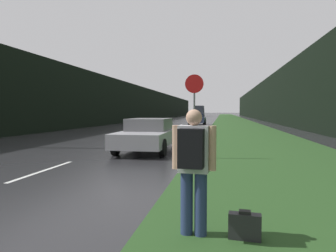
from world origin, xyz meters
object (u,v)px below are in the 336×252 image
Objects in this scene: suitcase at (245,227)px; car_passing_near at (149,134)px; stop_sign at (194,108)px; hitchhiker_with_backpack at (193,164)px; delivery_truck at (200,111)px; car_passing_far at (197,119)px.

car_passing_near is at bearing 116.84° from suitcase.
stop_sign reaches higher than hitchhiker_with_backpack.
stop_sign is 1.74× the size of hitchhiker_with_backpack.
stop_sign is at bearing 139.87° from car_passing_near.
car_passing_far is at bearing -86.10° from delivery_truck.
car_passing_near is at bearing 90.00° from car_passing_far.
hitchhiker_with_backpack is 88.53m from delivery_truck.
suitcase is (1.26, -6.53, -1.59)m from stop_sign.
delivery_truck is (-5.81, 81.76, -0.02)m from stop_sign.
car_passing_far reaches higher than suitcase.
suitcase is 0.05× the size of delivery_truck.
hitchhiker_with_backpack is 0.36× the size of car_passing_near.
delivery_truck is at bearing 99.50° from suitcase.
car_passing_near is 80.11m from delivery_truck.
stop_sign is at bearing 100.12° from hitchhiker_with_backpack.
suitcase is 0.09× the size of car_passing_near.
suitcase is at bearing 111.92° from car_passing_near.
stop_sign is 0.63× the size of car_passing_near.
car_passing_near is at bearing 139.87° from stop_sign.
delivery_truck is (-6.40, 88.29, 0.78)m from hitchhiker_with_backpack.
suitcase is 8.93m from car_passing_near.
hitchhiker_with_backpack is at bearing 94.55° from car_passing_far.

